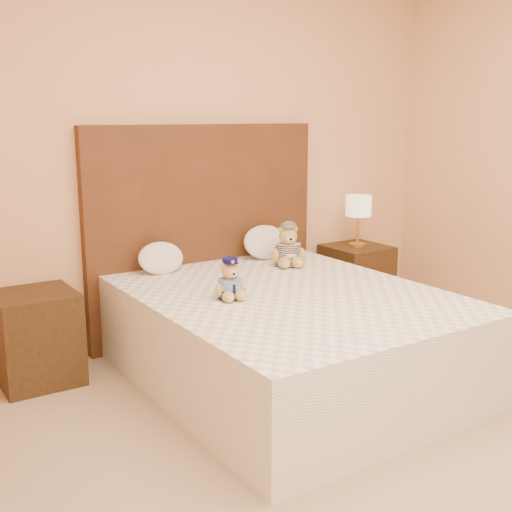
{
  "coord_description": "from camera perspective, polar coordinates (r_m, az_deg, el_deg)",
  "views": [
    {
      "loc": [
        -2.12,
        -1.72,
        1.56
      ],
      "look_at": [
        -0.06,
        1.45,
        0.73
      ],
      "focal_mm": 45.0,
      "sensor_mm": 36.0,
      "label": 1
    }
  ],
  "objects": [
    {
      "name": "teddy_prisoner",
      "position": [
        4.38,
        2.87,
        0.95
      ],
      "size": [
        0.32,
        0.32,
        0.28
      ],
      "primitive_type": null,
      "rotation": [
        0.0,
        0.0,
        -0.38
      ],
      "color": "#B69046",
      "rests_on": "bed"
    },
    {
      "name": "ground",
      "position": [
        3.15,
        16.32,
        -17.85
      ],
      "size": [
        4.0,
        4.5,
        0.0
      ],
      "primitive_type": "cube",
      "color": "tan",
      "rests_on": "ground"
    },
    {
      "name": "room_walls",
      "position": [
        3.05,
        11.7,
        16.81
      ],
      "size": [
        4.04,
        4.52,
        2.72
      ],
      "color": "#E1A87B",
      "rests_on": "ground"
    },
    {
      "name": "pillow_right",
      "position": [
        4.61,
        0.9,
        1.38
      ],
      "size": [
        0.36,
        0.24,
        0.26
      ],
      "primitive_type": "ellipsoid",
      "color": "white",
      "rests_on": "bed"
    },
    {
      "name": "pillow_left",
      "position": [
        4.22,
        -8.46,
        -0.05
      ],
      "size": [
        0.31,
        0.2,
        0.22
      ],
      "primitive_type": "ellipsoid",
      "color": "white",
      "rests_on": "bed"
    },
    {
      "name": "nightstand_right",
      "position": [
        5.19,
        8.88,
        -2.09
      ],
      "size": [
        0.45,
        0.45,
        0.55
      ],
      "primitive_type": "cube",
      "color": "#3C2713",
      "rests_on": "ground"
    },
    {
      "name": "bed",
      "position": [
        3.83,
        2.83,
        -7.19
      ],
      "size": [
        1.6,
        2.0,
        0.55
      ],
      "color": "white",
      "rests_on": "ground"
    },
    {
      "name": "teddy_police",
      "position": [
        3.59,
        -2.32,
        -2.03
      ],
      "size": [
        0.23,
        0.22,
        0.23
      ],
      "primitive_type": null,
      "rotation": [
        0.0,
        0.0,
        -0.17
      ],
      "color": "#B69046",
      "rests_on": "bed"
    },
    {
      "name": "lamp",
      "position": [
        5.07,
        9.1,
        4.2
      ],
      "size": [
        0.2,
        0.2,
        0.4
      ],
      "color": "gold",
      "rests_on": "nightstand_right"
    },
    {
      "name": "nightstand_left",
      "position": [
        4.03,
        -18.88,
        -6.86
      ],
      "size": [
        0.45,
        0.45,
        0.55
      ],
      "primitive_type": "cube",
      "color": "#3C2713",
      "rests_on": "ground"
    },
    {
      "name": "headboard",
      "position": [
        4.54,
        -4.58,
        2.1
      ],
      "size": [
        1.75,
        0.08,
        1.5
      ],
      "primitive_type": "cube",
      "color": "#522D18",
      "rests_on": "ground"
    }
  ]
}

